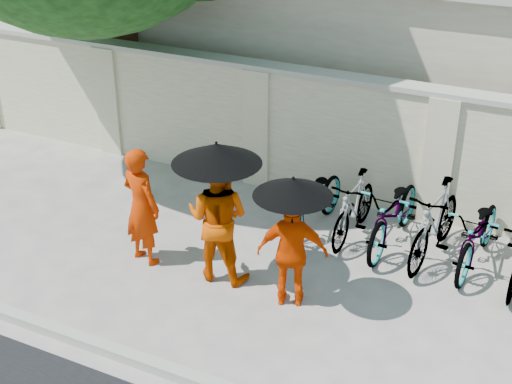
% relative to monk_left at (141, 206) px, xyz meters
% --- Properties ---
extents(ground, '(80.00, 80.00, 0.00)m').
position_rel_monk_left_xyz_m(ground, '(1.34, -0.18, -0.85)').
color(ground, '#AFA599').
extents(kerb, '(40.00, 0.16, 0.12)m').
position_rel_monk_left_xyz_m(kerb, '(1.34, -1.88, -0.79)').
color(kerb, '#A0A193').
rests_on(kerb, ground).
extents(compound_wall, '(20.00, 0.30, 2.00)m').
position_rel_monk_left_xyz_m(compound_wall, '(2.34, 3.02, 0.15)').
color(compound_wall, beige).
rests_on(compound_wall, ground).
extents(building_behind, '(14.00, 6.00, 3.20)m').
position_rel_monk_left_xyz_m(building_behind, '(3.34, 6.82, 0.75)').
color(building_behind, beige).
rests_on(building_behind, ground).
extents(monk_left, '(0.70, 0.54, 1.70)m').
position_rel_monk_left_xyz_m(monk_left, '(0.00, 0.00, 0.00)').
color(monk_left, '#BB2700').
rests_on(monk_left, ground).
extents(monk_center, '(0.91, 0.74, 1.78)m').
position_rel_monk_left_xyz_m(monk_center, '(1.13, 0.11, 0.04)').
color(monk_center, '#C84300').
rests_on(monk_center, ground).
extents(parasol_center, '(1.14, 1.14, 0.97)m').
position_rel_monk_left_xyz_m(parasol_center, '(1.18, 0.03, 1.00)').
color(parasol_center, black).
rests_on(parasol_center, ground).
extents(monk_right, '(0.95, 0.64, 1.50)m').
position_rel_monk_left_xyz_m(monk_right, '(2.25, -0.03, -0.10)').
color(monk_right, '#E23A00').
rests_on(monk_right, ground).
extents(parasol_right, '(0.96, 0.96, 0.95)m').
position_rel_monk_left_xyz_m(parasol_right, '(2.27, -0.11, 0.84)').
color(parasol_right, black).
rests_on(parasol_right, ground).
extents(bike_0, '(0.81, 1.92, 0.99)m').
position_rel_monk_left_xyz_m(bike_0, '(1.80, 1.80, -0.36)').
color(bike_0, gray).
rests_on(bike_0, ground).
extents(bike_1, '(0.51, 1.65, 0.98)m').
position_rel_monk_left_xyz_m(bike_1, '(2.40, 1.90, -0.36)').
color(bike_1, gray).
rests_on(bike_1, ground).
extents(bike_2, '(0.77, 1.98, 1.02)m').
position_rel_monk_left_xyz_m(bike_2, '(2.99, 1.93, -0.34)').
color(bike_2, gray).
rests_on(bike_2, ground).
extents(bike_3, '(0.74, 1.91, 1.12)m').
position_rel_monk_left_xyz_m(bike_3, '(3.59, 1.83, -0.29)').
color(bike_3, gray).
rests_on(bike_3, ground).
extents(bike_4, '(0.79, 1.90, 0.98)m').
position_rel_monk_left_xyz_m(bike_4, '(4.19, 1.91, -0.36)').
color(bike_4, gray).
rests_on(bike_4, ground).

